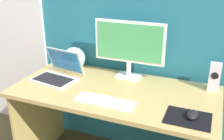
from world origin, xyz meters
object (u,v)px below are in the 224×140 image
fishbowl (74,58)px  keyboard_external (105,101)px  monitor (129,46)px  speaker_right (215,77)px  mouse (193,115)px  laptop (58,73)px

fishbowl → keyboard_external: bearing=-43.2°
monitor → speaker_right: monitor is taller
keyboard_external → mouse: mouse is taller
monitor → keyboard_external: 0.48m
speaker_right → laptop: (-1.07, -0.23, -0.05)m
fishbowl → laptop: bearing=-93.0°
monitor → speaker_right: (0.60, 0.01, -0.15)m
speaker_right → mouse: 0.42m
laptop → mouse: (0.98, -0.18, -0.02)m
fishbowl → mouse: bearing=-22.6°
monitor → keyboard_external: size_ratio=1.38×
speaker_right → keyboard_external: 0.75m
monitor → laptop: 0.56m
speaker_right → keyboard_external: bearing=-145.1°
monitor → keyboard_external: monitor is taller
laptop → keyboard_external: (0.46, -0.20, -0.04)m
laptop → keyboard_external: size_ratio=0.91×
monitor → laptop: size_ratio=1.52×
mouse → laptop: bearing=174.7°
laptop → mouse: bearing=-10.3°
speaker_right → laptop: 1.10m
fishbowl → monitor: bearing=-0.4°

